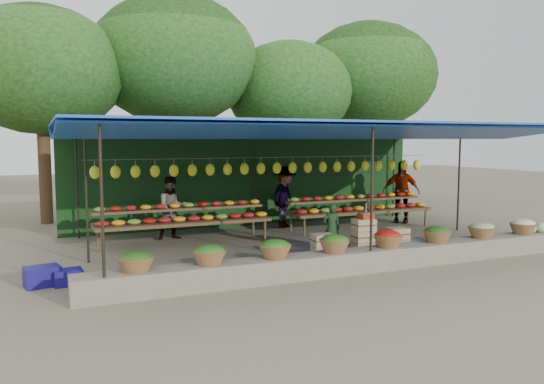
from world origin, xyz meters
name	(u,v)px	position (x,y,z in m)	size (l,w,h in m)	color
ground	(301,244)	(0.00, 0.00, 0.00)	(60.00, 60.00, 0.00)	#6A634E
stone_curb	(366,260)	(0.00, -2.75, 0.20)	(10.60, 0.55, 0.40)	#686153
stall_canopy	(300,131)	(0.00, 0.08, 2.67)	(10.80, 6.60, 2.82)	black
produce_baskets	(362,241)	(-0.10, -2.75, 0.56)	(8.98, 0.58, 0.34)	brown
netting_backdrop	(252,182)	(0.00, 3.15, 1.25)	(10.60, 0.06, 2.50)	#18431B
tree_row	(234,73)	(0.50, 6.09, 4.70)	(16.51, 5.50, 7.12)	#372714
fruit_table_left	(184,217)	(-2.49, 1.35, 0.61)	(4.21, 0.95, 0.93)	#43261B
fruit_table_right	(359,207)	(2.51, 1.35, 0.61)	(4.21, 0.95, 0.93)	#43261B
crate_counter	(362,240)	(0.72, -1.53, 0.31)	(2.37, 0.37, 0.77)	tan
weighing_scale	(366,215)	(0.80, -1.53, 0.85)	(0.31, 0.31, 0.33)	#B02F0E
vendor_seated	(332,228)	(0.18, -1.12, 0.54)	(0.40, 0.26, 1.09)	#1A391A
customer_left	(172,208)	(-2.66, 1.82, 0.78)	(0.76, 0.59, 1.57)	slate
customer_mid	(285,197)	(0.67, 2.32, 0.87)	(1.12, 0.64, 1.73)	slate
customer_right	(401,192)	(4.24, 1.77, 0.92)	(1.08, 0.45, 1.84)	slate
blue_crate_front	(68,277)	(-5.26, -1.61, 0.14)	(0.46, 0.33, 0.27)	navy
blue_crate_back	(42,276)	(-5.66, -1.50, 0.17)	(0.56, 0.40, 0.34)	navy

